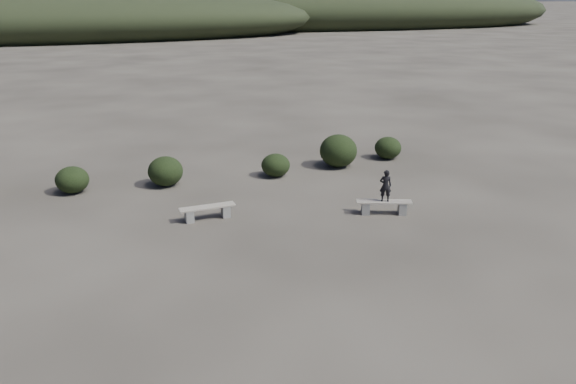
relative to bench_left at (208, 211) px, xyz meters
name	(u,v)px	position (x,y,z in m)	size (l,w,h in m)	color
ground	(313,288)	(1.66, -4.84, -0.25)	(1200.00, 1200.00, 0.00)	#312C26
bench_left	(208,211)	(0.00, 0.00, 0.00)	(1.67, 0.49, 0.41)	slate
bench_right	(384,206)	(5.20, -1.08, 0.00)	(1.69, 0.84, 0.42)	slate
seated_person	(386,186)	(5.21, -1.08, 0.66)	(0.36, 0.24, 0.99)	black
shrub_a	(72,180)	(-3.99, 3.68, 0.20)	(1.10, 1.10, 0.90)	black
shrub_b	(165,171)	(-0.92, 3.55, 0.27)	(1.21, 1.21, 1.04)	black
shrub_c	(276,165)	(3.04, 3.51, 0.17)	(1.05, 1.05, 0.84)	black
shrub_d	(338,151)	(5.69, 4.03, 0.38)	(1.44, 1.44, 1.26)	black
shrub_e	(388,148)	(8.05, 4.53, 0.20)	(1.07, 1.07, 0.89)	black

